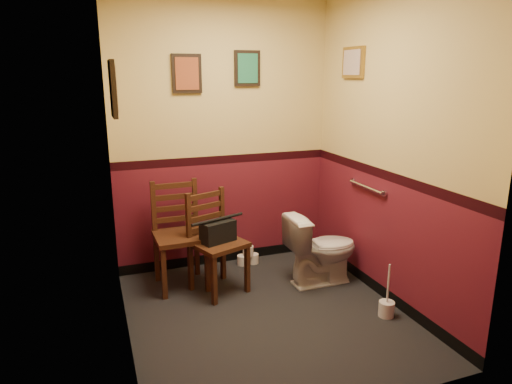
% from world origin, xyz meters
% --- Properties ---
extents(floor, '(2.20, 2.40, 0.00)m').
position_xyz_m(floor, '(0.00, 0.00, 0.00)').
color(floor, black).
rests_on(floor, ground).
extents(wall_back, '(2.20, 0.00, 2.70)m').
position_xyz_m(wall_back, '(0.00, 1.20, 1.35)').
color(wall_back, maroon).
rests_on(wall_back, ground).
extents(wall_front, '(2.20, 0.00, 2.70)m').
position_xyz_m(wall_front, '(0.00, -1.20, 1.35)').
color(wall_front, maroon).
rests_on(wall_front, ground).
extents(wall_left, '(0.00, 2.40, 2.70)m').
position_xyz_m(wall_left, '(-1.10, 0.00, 1.35)').
color(wall_left, maroon).
rests_on(wall_left, ground).
extents(wall_right, '(0.00, 2.40, 2.70)m').
position_xyz_m(wall_right, '(1.10, 0.00, 1.35)').
color(wall_right, maroon).
rests_on(wall_right, ground).
extents(grab_bar, '(0.05, 0.56, 0.06)m').
position_xyz_m(grab_bar, '(1.07, 0.25, 0.95)').
color(grab_bar, silver).
rests_on(grab_bar, wall_right).
extents(framed_print_back_a, '(0.28, 0.04, 0.36)m').
position_xyz_m(framed_print_back_a, '(-0.35, 1.18, 1.95)').
color(framed_print_back_a, black).
rests_on(framed_print_back_a, wall_back).
extents(framed_print_back_b, '(0.26, 0.04, 0.34)m').
position_xyz_m(framed_print_back_b, '(0.25, 1.18, 2.00)').
color(framed_print_back_b, black).
rests_on(framed_print_back_b, wall_back).
extents(framed_print_left, '(0.04, 0.30, 0.38)m').
position_xyz_m(framed_print_left, '(-1.08, 0.10, 1.85)').
color(framed_print_left, black).
rests_on(framed_print_left, wall_left).
extents(framed_print_right, '(0.04, 0.34, 0.28)m').
position_xyz_m(framed_print_right, '(1.08, 0.60, 2.05)').
color(framed_print_right, olive).
rests_on(framed_print_right, wall_right).
extents(toilet, '(0.69, 0.39, 0.68)m').
position_xyz_m(toilet, '(0.72, 0.41, 0.34)').
color(toilet, white).
rests_on(toilet, floor).
extents(toilet_brush, '(0.13, 0.13, 0.46)m').
position_xyz_m(toilet_brush, '(0.93, -0.35, 0.07)').
color(toilet_brush, silver).
rests_on(toilet_brush, floor).
extents(chair_left, '(0.47, 0.47, 0.99)m').
position_xyz_m(chair_left, '(-0.55, 0.83, 0.49)').
color(chair_left, '#472615').
rests_on(chair_left, floor).
extents(chair_right, '(0.56, 0.56, 0.93)m').
position_xyz_m(chair_right, '(-0.26, 0.60, 0.46)').
color(chair_right, '#472615').
rests_on(chair_right, floor).
extents(handbag, '(0.34, 0.25, 0.22)m').
position_xyz_m(handbag, '(-0.25, 0.56, 0.58)').
color(handbag, black).
rests_on(handbag, chair_right).
extents(tp_stack, '(0.23, 0.12, 0.20)m').
position_xyz_m(tp_stack, '(0.20, 1.05, 0.08)').
color(tp_stack, silver).
rests_on(tp_stack, floor).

